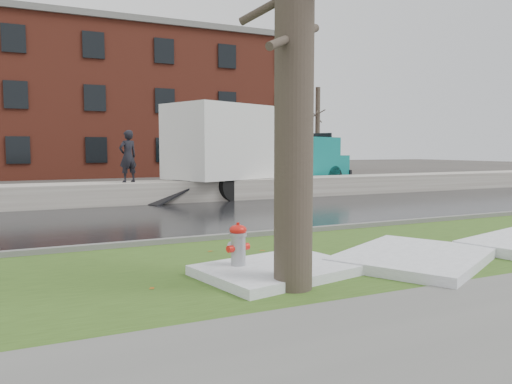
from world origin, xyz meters
name	(u,v)px	position (x,y,z in m)	size (l,w,h in m)	color
ground	(280,246)	(0.00, 0.00, 0.00)	(120.00, 120.00, 0.00)	#47423D
verge	(314,258)	(0.00, -1.25, 0.02)	(60.00, 4.50, 0.04)	#2E4818
sidewalk	(505,329)	(0.00, -5.00, 0.03)	(60.00, 3.00, 0.05)	slate
road	(203,217)	(0.00, 4.50, 0.01)	(60.00, 7.00, 0.03)	black
parking_lot	(138,192)	(0.00, 13.00, 0.01)	(60.00, 9.00, 0.03)	slate
curb	(257,235)	(0.00, 1.00, 0.07)	(60.00, 0.15, 0.14)	slate
snowbank	(163,192)	(0.00, 8.70, 0.38)	(60.00, 1.60, 0.75)	beige
brick_building	(115,107)	(2.00, 30.00, 5.00)	(26.00, 12.00, 10.00)	maroon
bg_tree_right	(318,129)	(16.00, 24.00, 3.33)	(1.40, 1.62, 6.50)	brown
fire_hydrant	(238,247)	(-1.65, -1.79, 0.45)	(0.38, 0.35, 0.77)	#999BA1
tree	(294,42)	(-1.28, -2.79, 3.25)	(1.16, 1.30, 6.37)	brown
box_truck	(256,149)	(4.20, 9.93, 1.86)	(10.43, 5.53, 3.52)	black
worker	(128,156)	(-1.20, 8.69, 1.63)	(0.64, 0.42, 1.76)	black
snow_patch_near	(415,257)	(1.28, -2.30, 0.12)	(2.60, 2.00, 0.16)	white
snow_patch_far	(278,270)	(-1.12, -2.05, 0.11)	(2.20, 1.60, 0.14)	white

